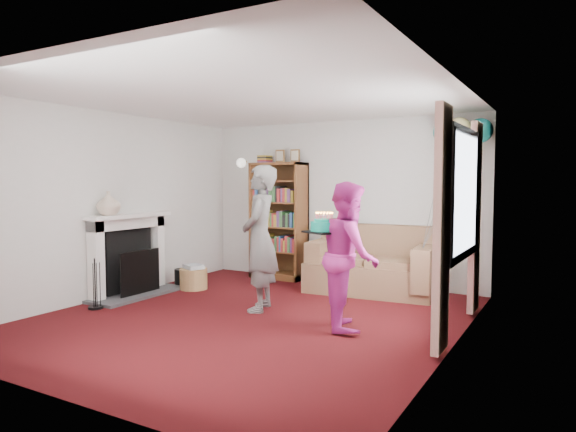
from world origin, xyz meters
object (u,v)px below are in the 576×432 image
Objects in this scene: sofa at (373,267)px; person_striped at (260,238)px; bookcase at (279,222)px; person_magenta at (349,255)px; birthday_cake at (324,227)px.

person_striped is at bearing -121.00° from sofa.
sofa is at bearing 134.21° from person_striped.
sofa is (1.69, -0.23, -0.57)m from bookcase.
sofa is 1.00× the size of person_striped.
sofa is at bearing -15.65° from person_magenta.
bookcase is at bearing 17.28° from person_magenta.
bookcase is at bearing 167.65° from sofa.
person_striped is at bearing -65.88° from bookcase.
person_striped reaches higher than birthday_cake.
sofa is 5.06× the size of birthday_cake.
bookcase is at bearing -175.33° from person_striped.
sofa is 1.94m from person_magenta.
bookcase is 5.94× the size of birthday_cake.
bookcase is 2.86m from birthday_cake.
person_magenta reaches higher than sofa.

